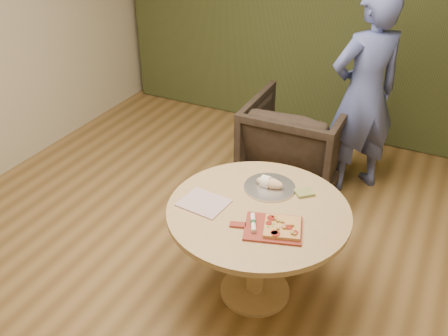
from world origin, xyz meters
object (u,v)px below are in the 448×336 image
(bread_roll, at_px, (269,183))
(serving_tray, at_px, (270,187))
(armchair, at_px, (297,137))
(pedestal_table, at_px, (258,225))
(pizza_paddle, at_px, (271,228))
(cutlery_roll, at_px, (253,223))
(flatbread_pizza, at_px, (282,227))
(person_standing, at_px, (364,95))

(bread_roll, bearing_deg, serving_tray, -0.00)
(serving_tray, relative_size, armchair, 0.39)
(pedestal_table, xyz_separation_m, pizza_paddle, (0.16, -0.16, 0.15))
(pedestal_table, height_order, pizza_paddle, pizza_paddle)
(serving_tray, xyz_separation_m, bread_roll, (-0.01, 0.00, 0.04))
(cutlery_roll, bearing_deg, pizza_paddle, -13.10)
(serving_tray, bearing_deg, pizza_paddle, -66.29)
(pizza_paddle, xyz_separation_m, flatbread_pizza, (0.06, 0.02, 0.02))
(bread_roll, xyz_separation_m, armchair, (-0.24, 1.32, -0.33))
(serving_tray, bearing_deg, cutlery_roll, -80.85)
(pizza_paddle, xyz_separation_m, cutlery_roll, (-0.11, -0.03, 0.02))
(pizza_paddle, bearing_deg, person_standing, 69.30)
(cutlery_roll, distance_m, armchair, 1.82)
(pizza_paddle, height_order, cutlery_roll, cutlery_roll)
(pizza_paddle, relative_size, serving_tray, 1.33)
(armchair, bearing_deg, serving_tray, 99.53)
(pedestal_table, distance_m, flatbread_pizza, 0.31)
(pedestal_table, distance_m, serving_tray, 0.29)
(pedestal_table, bearing_deg, bread_roll, 97.89)
(cutlery_roll, xyz_separation_m, bread_roll, (-0.08, 0.44, 0.01))
(pedestal_table, xyz_separation_m, armchair, (-0.27, 1.58, -0.15))
(serving_tray, bearing_deg, person_standing, 79.10)
(pedestal_table, xyz_separation_m, flatbread_pizza, (0.22, -0.15, 0.17))
(pizza_paddle, relative_size, bread_roll, 2.45)
(cutlery_roll, height_order, armchair, armchair)
(person_standing, bearing_deg, bread_roll, 33.80)
(cutlery_roll, distance_m, serving_tray, 0.45)
(flatbread_pizza, relative_size, bread_roll, 1.43)
(person_standing, bearing_deg, pedestal_table, 36.54)
(pedestal_table, relative_size, pizza_paddle, 2.54)
(cutlery_roll, height_order, person_standing, person_standing)
(pizza_paddle, xyz_separation_m, serving_tray, (-0.18, 0.42, -0.00))
(pizza_paddle, relative_size, armchair, 0.51)
(pedestal_table, relative_size, person_standing, 0.64)
(pedestal_table, bearing_deg, pizza_paddle, -46.23)
(pizza_paddle, height_order, person_standing, person_standing)
(flatbread_pizza, distance_m, cutlery_roll, 0.18)
(pizza_paddle, height_order, bread_roll, bread_roll)
(cutlery_roll, relative_size, bread_roll, 0.97)
(pedestal_table, distance_m, pizza_paddle, 0.27)
(cutlery_roll, bearing_deg, pedestal_table, 77.14)
(pizza_paddle, bearing_deg, armchair, 86.26)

